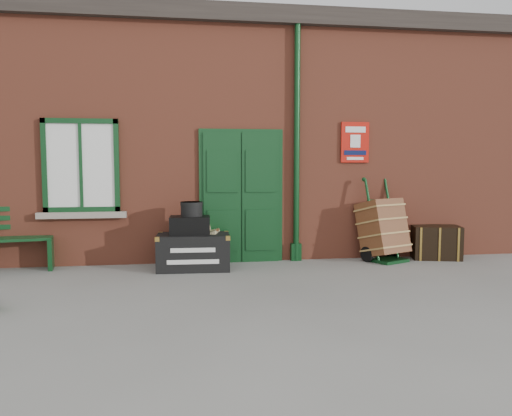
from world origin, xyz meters
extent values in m
plane|color=gray|center=(0.00, 0.00, 0.00)|extent=(80.00, 80.00, 0.00)
cube|color=#9F4A33|center=(0.00, 3.50, 2.00)|extent=(10.00, 4.00, 4.00)
cube|color=#38302B|center=(0.00, 3.50, 4.15)|extent=(10.30, 4.30, 0.30)
cube|color=#0E3617|center=(-0.30, 1.46, 1.10)|extent=(1.42, 0.12, 2.32)
cube|color=white|center=(-2.90, 1.45, 1.65)|extent=(1.20, 0.08, 1.50)
cylinder|color=#0D3717|center=(0.65, 1.42, 2.00)|extent=(0.10, 0.10, 4.00)
cube|color=red|center=(1.70, 1.47, 2.05)|extent=(0.50, 0.03, 0.70)
cube|color=#0D3717|center=(-3.39, 1.38, 0.25)|extent=(0.14, 0.50, 0.50)
cube|color=black|center=(-1.13, 0.95, 0.28)|extent=(1.16, 0.67, 0.57)
cube|color=black|center=(-1.18, 0.95, 0.71)|extent=(0.64, 0.48, 0.28)
cylinder|color=black|center=(-1.15, 0.98, 0.96)|extent=(0.35, 0.35, 0.23)
cube|color=tan|center=(-0.93, 1.17, 0.36)|extent=(0.43, 0.55, 0.71)
cube|color=tan|center=(-0.75, 1.07, 0.31)|extent=(0.42, 0.51, 0.61)
cube|color=#0D3717|center=(2.21, 1.07, 0.03)|extent=(0.66, 0.59, 0.05)
cylinder|color=#0D3717|center=(1.91, 1.15, 0.71)|extent=(0.20, 0.37, 1.40)
cylinder|color=#0D3717|center=(2.35, 1.35, 0.71)|extent=(0.20, 0.37, 1.40)
cylinder|color=black|center=(1.83, 1.14, 0.13)|extent=(0.16, 0.26, 0.26)
cylinder|color=black|center=(2.41, 1.40, 0.13)|extent=(0.16, 0.26, 0.26)
cube|color=brown|center=(2.14, 1.23, 0.57)|extent=(0.93, 0.95, 1.03)
cube|color=black|center=(3.14, 1.25, 0.29)|extent=(0.91, 0.71, 0.58)
camera|label=1|loc=(-1.30, -6.93, 1.67)|focal=35.00mm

